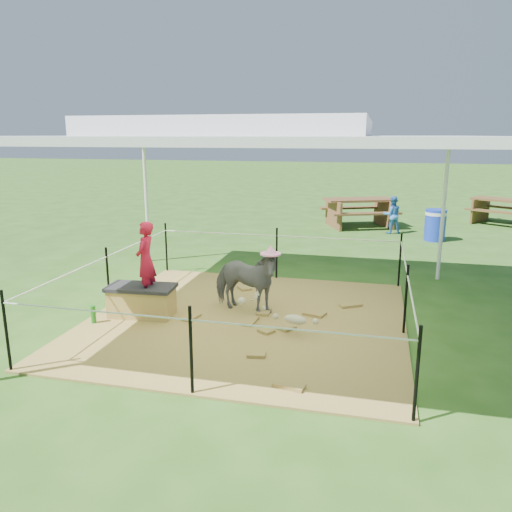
% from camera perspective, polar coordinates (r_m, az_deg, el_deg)
% --- Properties ---
extents(ground, '(90.00, 90.00, 0.00)m').
position_cam_1_polar(ground, '(7.49, -1.10, -7.39)').
color(ground, '#2D5919').
rests_on(ground, ground).
extents(hay_patch, '(4.60, 4.60, 0.03)m').
position_cam_1_polar(hay_patch, '(7.49, -1.10, -7.28)').
color(hay_patch, brown).
rests_on(hay_patch, ground).
extents(canopy_tent, '(6.30, 6.30, 2.90)m').
position_cam_1_polar(canopy_tent, '(6.99, -1.20, 13.66)').
color(canopy_tent, silver).
rests_on(canopy_tent, ground).
extents(rope_fence, '(4.54, 4.54, 1.00)m').
position_cam_1_polar(rope_fence, '(7.29, -1.12, -2.66)').
color(rope_fence, black).
rests_on(rope_fence, ground).
extents(straw_bale, '(0.97, 0.54, 0.42)m').
position_cam_1_polar(straw_bale, '(7.74, -12.91, -5.18)').
color(straw_bale, '#B18740').
rests_on(straw_bale, hay_patch).
extents(dark_cloth, '(1.04, 0.60, 0.05)m').
position_cam_1_polar(dark_cloth, '(7.67, -13.00, -3.52)').
color(dark_cloth, black).
rests_on(dark_cloth, straw_bale).
extents(woman, '(0.30, 0.43, 1.12)m').
position_cam_1_polar(woman, '(7.49, -12.54, 0.35)').
color(woman, '#B2112D').
rests_on(woman, straw_bale).
extents(green_bottle, '(0.08, 0.08, 0.26)m').
position_cam_1_polar(green_bottle, '(7.66, -18.09, -6.35)').
color(green_bottle, '#1E781A').
rests_on(green_bottle, hay_patch).
extents(pony, '(1.26, 0.79, 0.98)m').
position_cam_1_polar(pony, '(7.62, -1.30, -2.89)').
color(pony, '#4C4C51').
rests_on(pony, hay_patch).
extents(pink_hat, '(0.31, 0.31, 0.14)m').
position_cam_1_polar(pink_hat, '(7.48, -1.32, 1.25)').
color(pink_hat, '#FF93CF').
rests_on(pink_hat, pony).
extents(foal, '(0.97, 0.67, 0.49)m').
position_cam_1_polar(foal, '(6.85, 4.51, -7.03)').
color(foal, '#C3B58E').
rests_on(foal, hay_patch).
extents(trash_barrel, '(0.69, 0.69, 0.82)m').
position_cam_1_polar(trash_barrel, '(13.80, 19.79, 3.34)').
color(trash_barrel, '#1A38C4').
rests_on(trash_barrel, ground).
extents(picnic_table_near, '(2.45, 2.15, 0.85)m').
position_cam_1_polar(picnic_table_near, '(15.30, 11.69, 4.87)').
color(picnic_table_near, brown).
rests_on(picnic_table_near, ground).
extents(picnic_table_far, '(2.33, 2.17, 0.79)m').
position_cam_1_polar(picnic_table_far, '(17.14, 26.55, 4.53)').
color(picnic_table_far, brown).
rests_on(picnic_table_far, ground).
extents(distant_person, '(0.60, 0.52, 1.05)m').
position_cam_1_polar(distant_person, '(14.45, 15.28, 4.56)').
color(distant_person, '#3677CC').
rests_on(distant_person, ground).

